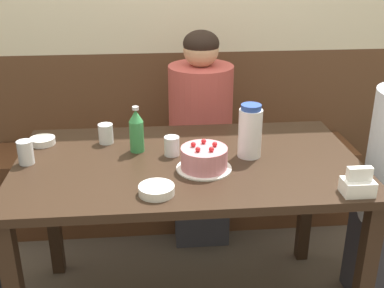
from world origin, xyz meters
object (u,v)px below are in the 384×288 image
bowl_rice_small (156,190)px  person_teal_shirt (200,142)px  birthday_cake (204,159)px  water_pitcher (250,131)px  glass_water_tall (106,134)px  bowl_soup_white (43,141)px  glass_tumbler_short (172,146)px  soju_bottle (136,130)px  bench_seat (177,184)px  glass_shot_small (26,152)px  napkin_holder (358,184)px

bowl_rice_small → person_teal_shirt: person_teal_shirt is taller
birthday_cake → person_teal_shirt: (0.07, 0.75, -0.25)m
water_pitcher → glass_water_tall: water_pitcher is taller
birthday_cake → bowl_soup_white: (-0.68, 0.32, -0.03)m
glass_water_tall → glass_tumbler_short: bearing=-29.3°
soju_bottle → glass_tumbler_short: size_ratio=2.46×
soju_bottle → person_teal_shirt: person_teal_shirt is taller
bowl_rice_small → bowl_soup_white: bearing=134.3°
bench_seat → glass_shot_small: glass_shot_small is taller
soju_bottle → glass_shot_small: (-0.44, -0.09, -0.05)m
birthday_cake → soju_bottle: (-0.26, 0.20, 0.05)m
bowl_rice_small → soju_bottle: bearing=100.6°
bench_seat → soju_bottle: 0.98m
glass_water_tall → water_pitcher: bearing=-18.1°
water_pitcher → glass_water_tall: (-0.61, 0.20, -0.07)m
bench_seat → soju_bottle: size_ratio=10.63×
soju_bottle → napkin_holder: (0.78, -0.45, -0.06)m
birthday_cake → glass_tumbler_short: (-0.12, 0.15, -0.00)m
bench_seat → napkin_holder: bearing=-63.7°
soju_bottle → glass_tumbler_short: bearing=-21.0°
water_pitcher → bowl_soup_white: water_pitcher is taller
bench_seat → water_pitcher: (0.26, -0.81, 0.65)m
water_pitcher → bowl_soup_white: bearing=166.8°
bench_seat → soju_bottle: soju_bottle is taller
birthday_cake → person_teal_shirt: person_teal_shirt is taller
bowl_rice_small → bench_seat: bearing=83.1°
birthday_cake → glass_shot_small: size_ratio=2.26×
glass_tumbler_short → glass_shot_small: glass_shot_small is taller
water_pitcher → glass_shot_small: (-0.91, 0.01, -0.06)m
glass_shot_small → napkin_holder: bearing=-16.7°
bowl_rice_small → person_teal_shirt: bearing=74.6°
bench_seat → glass_shot_small: 1.19m
bench_seat → glass_tumbler_short: size_ratio=26.12×
water_pitcher → soju_bottle: water_pitcher is taller
birthday_cake → bowl_soup_white: bearing=155.1°
glass_shot_small → person_teal_shirt: (0.78, 0.64, -0.25)m
soju_bottle → napkin_holder: size_ratio=1.82×
glass_water_tall → glass_tumbler_short: size_ratio=1.07×
glass_water_tall → glass_tumbler_short: 0.33m
bowl_soup_white → water_pitcher: bearing=-13.2°
soju_bottle → water_pitcher: bearing=-11.4°
bowl_rice_small → glass_water_tall: 0.54m
water_pitcher → glass_shot_small: size_ratio=2.31×
bench_seat → birthday_cake: size_ratio=9.67×
bowl_rice_small → glass_water_tall: size_ratio=1.48×
bowl_soup_white → person_teal_shirt: 0.90m
glass_water_tall → bowl_rice_small: bearing=-66.8°
bench_seat → birthday_cake: bearing=-86.4°
glass_tumbler_short → person_teal_shirt: 0.68m
bowl_soup_white → bowl_rice_small: bearing=-45.7°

